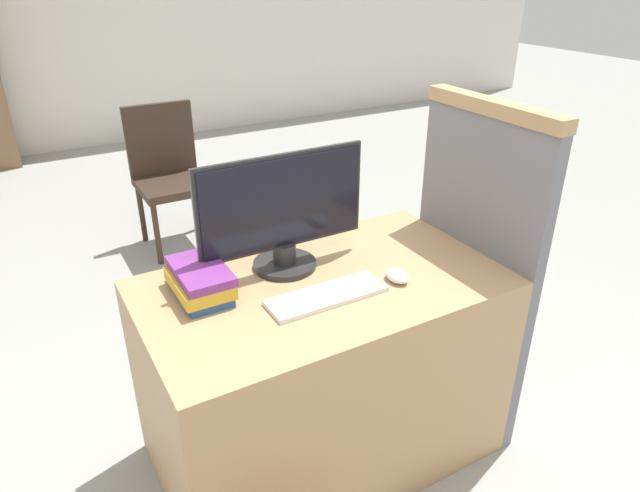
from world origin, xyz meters
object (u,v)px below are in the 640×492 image
object	(u,v)px
keyboard	(327,296)
mouse	(397,276)
book_stack	(200,281)
monitor	(283,213)
far_chair	(169,170)

from	to	relation	value
keyboard	mouse	size ratio (longest dim) A/B	4.10
keyboard	book_stack	xyz separation A→B (m)	(-0.34, 0.22, 0.04)
mouse	book_stack	distance (m)	0.65
monitor	far_chair	size ratio (longest dim) A/B	0.67
mouse	monitor	bearing A→B (deg)	135.68
mouse	far_chair	bearing A→B (deg)	94.12
book_stack	mouse	bearing A→B (deg)	-22.02
mouse	far_chair	distance (m)	2.25
monitor	keyboard	xyz separation A→B (m)	(0.02, -0.25, -0.20)
monitor	far_chair	world-z (taller)	monitor
keyboard	mouse	xyz separation A→B (m)	(0.26, -0.02, 0.01)
far_chair	book_stack	bearing A→B (deg)	-161.05
keyboard	mouse	world-z (taller)	mouse
keyboard	far_chair	world-z (taller)	far_chair
keyboard	book_stack	world-z (taller)	book_stack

